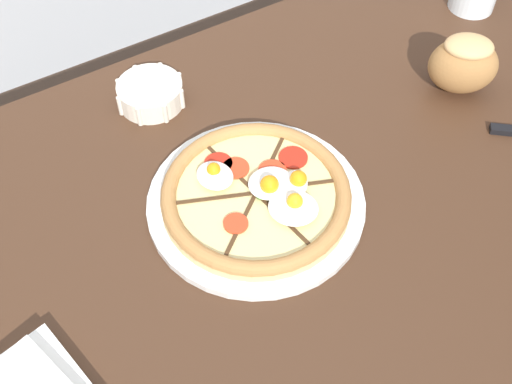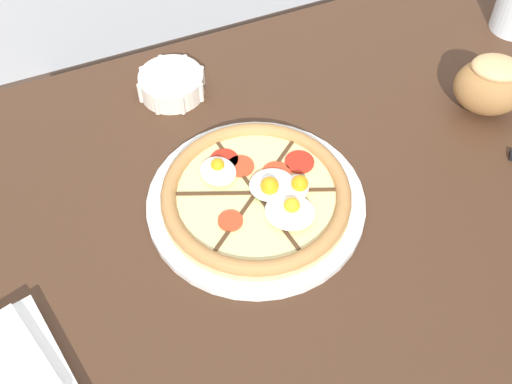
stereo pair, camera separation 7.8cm
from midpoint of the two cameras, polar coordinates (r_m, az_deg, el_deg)
dining_table at (r=1.00m, az=1.07°, el=-4.73°), size 1.20×0.80×0.76m
pizza at (r=0.88m, az=-2.48°, el=-0.57°), size 0.30×0.30×0.06m
ramekin_bowl at (r=1.04m, az=-11.53°, el=8.51°), size 0.11×0.11×0.04m
bread_piece_near at (r=1.06m, az=15.97°, el=10.85°), size 0.14×0.13×0.10m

